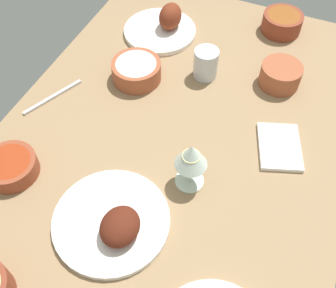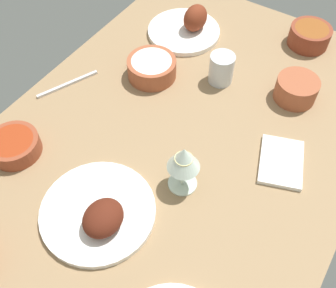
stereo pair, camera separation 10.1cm
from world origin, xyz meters
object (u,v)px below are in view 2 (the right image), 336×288
at_px(bowl_cream, 152,68).
at_px(water_tumbler, 221,69).
at_px(plate_near_viewer, 99,213).
at_px(fork_loose, 68,84).
at_px(bowl_soup, 310,35).
at_px(bowl_onions, 297,89).
at_px(wine_glass, 184,160).
at_px(plate_center_main, 188,27).
at_px(bowl_sauce, 14,145).
at_px(folded_napkin, 281,162).

bearing_deg(bowl_cream, water_tumbler, -62.96).
xyz_separation_m(plate_near_viewer, fork_loose, (0.28, 0.34, -0.01)).
height_order(plate_near_viewer, water_tumbler, water_tumbler).
xyz_separation_m(plate_near_viewer, water_tumbler, (0.54, -0.02, 0.03)).
bearing_deg(plate_near_viewer, bowl_soup, -11.67).
xyz_separation_m(bowl_soup, bowl_onions, (-0.24, -0.05, 0.00)).
bearing_deg(water_tumbler, plate_near_viewer, 178.13).
distance_m(bowl_cream, wine_glass, 0.39).
bearing_deg(bowl_cream, bowl_onions, -69.76).
distance_m(plate_center_main, bowl_sauce, 0.66).
bearing_deg(folded_napkin, plate_near_viewer, 141.53).
bearing_deg(plate_near_viewer, bowl_cream, 19.76).
bearing_deg(fork_loose, plate_center_main, -179.31).
relative_size(wine_glass, folded_napkin, 0.96).
xyz_separation_m(bowl_soup, fork_loose, (-0.55, 0.52, -0.03)).
distance_m(bowl_sauce, fork_loose, 0.26).
bearing_deg(bowl_onions, bowl_sauce, 137.04).
relative_size(plate_near_viewer, folded_napkin, 1.80).
bearing_deg(plate_near_viewer, bowl_sauce, 83.98).
relative_size(wine_glass, water_tumbler, 1.57).
bearing_deg(bowl_sauce, fork_loose, 11.16).
distance_m(bowl_cream, water_tumbler, 0.20).
bearing_deg(bowl_sauce, wine_glass, -70.33).
bearing_deg(folded_napkin, plate_center_main, 55.48).
height_order(bowl_onions, bowl_sauce, bowl_onions).
height_order(plate_center_main, bowl_cream, plate_center_main).
height_order(bowl_cream, bowl_onions, bowl_onions).
height_order(bowl_sauce, fork_loose, bowl_sauce).
bearing_deg(plate_center_main, bowl_cream, -176.48).
xyz_separation_m(plate_center_main, bowl_soup, (0.16, -0.35, 0.01)).
height_order(bowl_soup, bowl_cream, bowl_soup).
relative_size(plate_near_viewer, bowl_soup, 2.08).
relative_size(bowl_onions, fork_loose, 0.62).
distance_m(bowl_soup, bowl_sauce, 0.93).
height_order(folded_napkin, fork_loose, folded_napkin).
bearing_deg(bowl_onions, plate_center_main, 77.90).
distance_m(wine_glass, water_tumbler, 0.38).
xyz_separation_m(bowl_soup, wine_glass, (-0.66, 0.06, 0.07)).
bearing_deg(wine_glass, bowl_cream, 45.00).
xyz_separation_m(wine_glass, folded_napkin, (0.18, -0.17, -0.09)).
relative_size(bowl_cream, wine_glass, 1.02).
bearing_deg(water_tumbler, bowl_soup, -27.64).
bearing_deg(water_tumbler, wine_glass, -165.58).
height_order(water_tumbler, fork_loose, water_tumbler).
distance_m(bowl_soup, water_tumbler, 0.33).
distance_m(bowl_sauce, wine_glass, 0.44).
relative_size(plate_near_viewer, bowl_onions, 2.26).
height_order(bowl_soup, wine_glass, wine_glass).
xyz_separation_m(bowl_onions, bowl_sauce, (-0.56, 0.52, -0.01)).
distance_m(bowl_onions, water_tumbler, 0.21).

